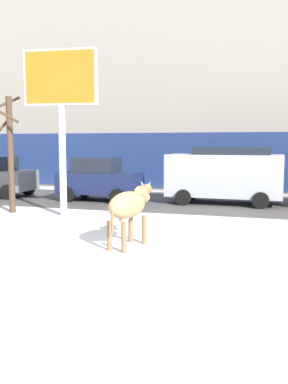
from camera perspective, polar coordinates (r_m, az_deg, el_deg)
The scene contains 8 objects.
ground_plane at distance 9.66m, azimuth -5.68°, elevation -8.26°, with size 120.00×120.00×0.00m, color white.
road_strip at distance 17.55m, azimuth 4.76°, elevation -1.45°, with size 60.00×5.60×0.01m, color #514F4C.
building_facade at distance 24.41m, azimuth 8.35°, elevation 16.06°, with size 44.00×6.10×13.00m.
cow_tan at distance 10.02m, azimuth -2.08°, elevation -1.89°, with size 0.87×1.94×1.54m.
billboard at distance 14.60m, azimuth -11.28°, elevation 13.76°, with size 2.53×0.47×5.56m.
car_navy_hatchback at distance 18.19m, azimuth -6.11°, elevation 1.75°, with size 3.52×1.96×1.86m.
car_silver_van at distance 17.41m, azimuth 10.96°, elevation 2.48°, with size 4.62×2.16×2.32m.
bare_tree_right_lot at distance 15.65m, azimuth -17.86°, elevation 5.57°, with size 1.47×1.48×4.19m.
Camera 1 is at (3.57, -8.62, 2.49)m, focal length 39.14 mm.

